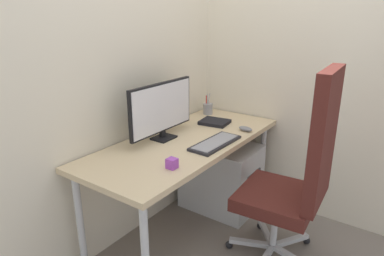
{
  "coord_description": "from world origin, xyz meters",
  "views": [
    {
      "loc": [
        -1.7,
        -1.25,
        1.51
      ],
      "look_at": [
        -0.02,
        -0.06,
        0.81
      ],
      "focal_mm": 32.12,
      "sensor_mm": 36.0,
      "label": 1
    }
  ],
  "objects_px": {
    "office_chair": "(300,171)",
    "mouse": "(245,129)",
    "pen_holder": "(208,109)",
    "notebook": "(215,122)",
    "keyboard": "(215,143)",
    "filing_cabinet": "(221,176)",
    "desk_clamp_accessory": "(172,163)",
    "monitor": "(162,109)"
  },
  "relations": [
    {
      "from": "office_chair",
      "to": "notebook",
      "type": "relative_size",
      "value": 6.08
    },
    {
      "from": "office_chair",
      "to": "mouse",
      "type": "distance_m",
      "value": 0.55
    },
    {
      "from": "office_chair",
      "to": "mouse",
      "type": "height_order",
      "value": "office_chair"
    },
    {
      "from": "monitor",
      "to": "notebook",
      "type": "relative_size",
      "value": 2.85
    },
    {
      "from": "mouse",
      "to": "filing_cabinet",
      "type": "bearing_deg",
      "value": 82.78
    },
    {
      "from": "office_chair",
      "to": "pen_holder",
      "type": "bearing_deg",
      "value": 63.75
    },
    {
      "from": "mouse",
      "to": "desk_clamp_accessory",
      "type": "bearing_deg",
      "value": -176.08
    },
    {
      "from": "filing_cabinet",
      "to": "keyboard",
      "type": "distance_m",
      "value": 0.63
    },
    {
      "from": "desk_clamp_accessory",
      "to": "pen_holder",
      "type": "bearing_deg",
      "value": 22.35
    },
    {
      "from": "keyboard",
      "to": "mouse",
      "type": "bearing_deg",
      "value": -6.51
    },
    {
      "from": "filing_cabinet",
      "to": "desk_clamp_accessory",
      "type": "height_order",
      "value": "desk_clamp_accessory"
    },
    {
      "from": "keyboard",
      "to": "desk_clamp_accessory",
      "type": "height_order",
      "value": "desk_clamp_accessory"
    },
    {
      "from": "office_chair",
      "to": "filing_cabinet",
      "type": "xyz_separation_m",
      "value": [
        0.31,
        0.71,
        -0.36
      ]
    },
    {
      "from": "mouse",
      "to": "monitor",
      "type": "bearing_deg",
      "value": 146.96
    },
    {
      "from": "office_chair",
      "to": "filing_cabinet",
      "type": "height_order",
      "value": "office_chair"
    },
    {
      "from": "monitor",
      "to": "keyboard",
      "type": "distance_m",
      "value": 0.41
    },
    {
      "from": "keyboard",
      "to": "desk_clamp_accessory",
      "type": "distance_m",
      "value": 0.43
    },
    {
      "from": "keyboard",
      "to": "office_chair",
      "type": "bearing_deg",
      "value": -80.38
    },
    {
      "from": "office_chair",
      "to": "pen_holder",
      "type": "xyz_separation_m",
      "value": [
        0.46,
        0.93,
        0.12
      ]
    },
    {
      "from": "filing_cabinet",
      "to": "notebook",
      "type": "xyz_separation_m",
      "value": [
        -0.04,
        0.04,
        0.46
      ]
    },
    {
      "from": "monitor",
      "to": "pen_holder",
      "type": "height_order",
      "value": "monitor"
    },
    {
      "from": "keyboard",
      "to": "mouse",
      "type": "distance_m",
      "value": 0.34
    },
    {
      "from": "filing_cabinet",
      "to": "notebook",
      "type": "height_order",
      "value": "notebook"
    },
    {
      "from": "keyboard",
      "to": "monitor",
      "type": "bearing_deg",
      "value": 107.59
    },
    {
      "from": "office_chair",
      "to": "notebook",
      "type": "height_order",
      "value": "office_chair"
    },
    {
      "from": "keyboard",
      "to": "mouse",
      "type": "relative_size",
      "value": 3.74
    },
    {
      "from": "pen_holder",
      "to": "desk_clamp_accessory",
      "type": "xyz_separation_m",
      "value": [
        -0.98,
        -0.4,
        -0.02
      ]
    },
    {
      "from": "monitor",
      "to": "mouse",
      "type": "distance_m",
      "value": 0.62
    },
    {
      "from": "office_chair",
      "to": "monitor",
      "type": "height_order",
      "value": "office_chair"
    },
    {
      "from": "notebook",
      "to": "mouse",
      "type": "bearing_deg",
      "value": -101.63
    },
    {
      "from": "mouse",
      "to": "notebook",
      "type": "xyz_separation_m",
      "value": [
        0.02,
        0.27,
        -0.0
      ]
    },
    {
      "from": "mouse",
      "to": "pen_holder",
      "type": "xyz_separation_m",
      "value": [
        0.21,
        0.45,
        0.03
      ]
    },
    {
      "from": "notebook",
      "to": "desk_clamp_accessory",
      "type": "height_order",
      "value": "desk_clamp_accessory"
    },
    {
      "from": "keyboard",
      "to": "desk_clamp_accessory",
      "type": "xyz_separation_m",
      "value": [
        -0.43,
        0.01,
        0.02
      ]
    },
    {
      "from": "filing_cabinet",
      "to": "desk_clamp_accessory",
      "type": "distance_m",
      "value": 0.97
    },
    {
      "from": "pen_holder",
      "to": "notebook",
      "type": "xyz_separation_m",
      "value": [
        -0.19,
        -0.18,
        -0.03
      ]
    },
    {
      "from": "monitor",
      "to": "pen_holder",
      "type": "relative_size",
      "value": 3.38
    },
    {
      "from": "filing_cabinet",
      "to": "pen_holder",
      "type": "height_order",
      "value": "pen_holder"
    },
    {
      "from": "mouse",
      "to": "notebook",
      "type": "bearing_deg",
      "value": 93.17
    },
    {
      "from": "pen_holder",
      "to": "desk_clamp_accessory",
      "type": "distance_m",
      "value": 1.06
    },
    {
      "from": "office_chair",
      "to": "notebook",
      "type": "xyz_separation_m",
      "value": [
        0.27,
        0.75,
        0.09
      ]
    },
    {
      "from": "office_chair",
      "to": "keyboard",
      "type": "xyz_separation_m",
      "value": [
        -0.09,
        0.52,
        0.09
      ]
    }
  ]
}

